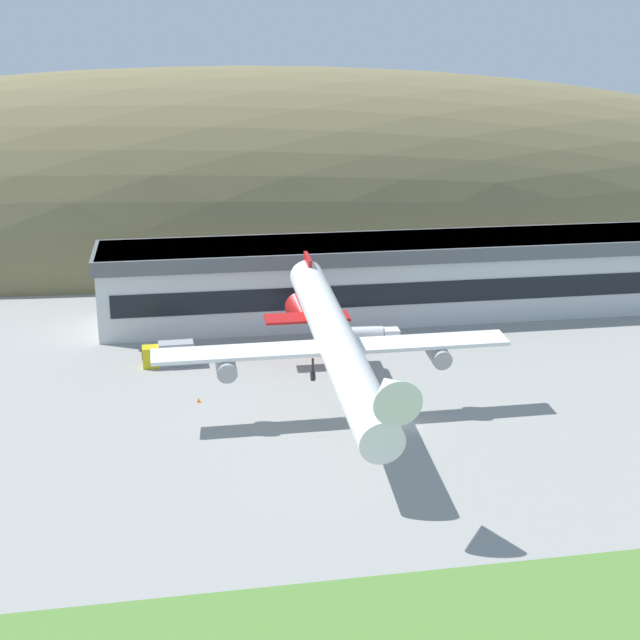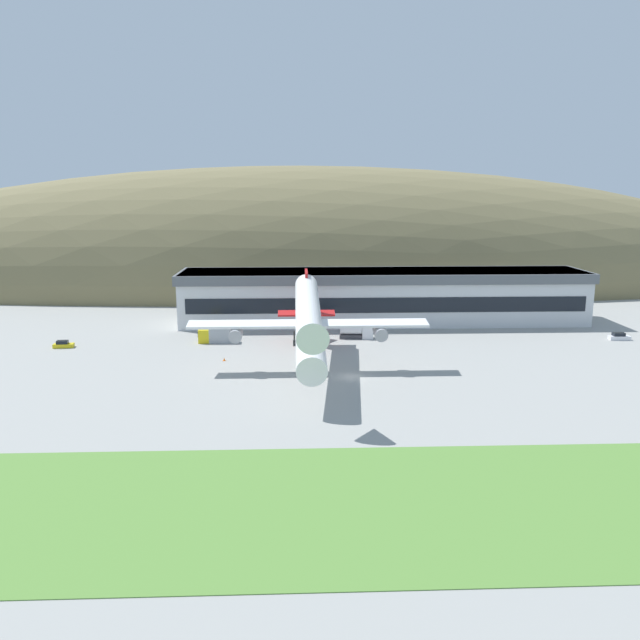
{
  "view_description": "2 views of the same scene",
  "coord_description": "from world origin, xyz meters",
  "px_view_note": "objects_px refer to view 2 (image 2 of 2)",
  "views": [
    {
      "loc": [
        -26.08,
        -90.61,
        40.06
      ],
      "look_at": [
        -8.23,
        7.64,
        10.66
      ],
      "focal_mm": 50.0,
      "sensor_mm": 36.0,
      "label": 1
    },
    {
      "loc": [
        -9.3,
        -100.29,
        30.69
      ],
      "look_at": [
        -5.06,
        7.4,
        8.3
      ],
      "focal_mm": 35.0,
      "sensor_mm": 36.0,
      "label": 2
    }
  ],
  "objects_px": {
    "terminal_building": "(383,293)",
    "cargo_airplane": "(308,320)",
    "fuel_truck": "(216,335)",
    "service_car_0": "(619,337)",
    "service_car_1": "(63,345)",
    "traffic_cone_0": "(224,359)",
    "box_truck": "(356,331)"
  },
  "relations": [
    {
      "from": "fuel_truck",
      "to": "traffic_cone_0",
      "type": "height_order",
      "value": "fuel_truck"
    },
    {
      "from": "service_car_0",
      "to": "fuel_truck",
      "type": "height_order",
      "value": "fuel_truck"
    },
    {
      "from": "traffic_cone_0",
      "to": "service_car_0",
      "type": "bearing_deg",
      "value": 9.33
    },
    {
      "from": "service_car_1",
      "to": "box_truck",
      "type": "height_order",
      "value": "box_truck"
    },
    {
      "from": "cargo_airplane",
      "to": "traffic_cone_0",
      "type": "bearing_deg",
      "value": 153.96
    },
    {
      "from": "cargo_airplane",
      "to": "service_car_1",
      "type": "distance_m",
      "value": 52.75
    },
    {
      "from": "service_car_0",
      "to": "box_truck",
      "type": "xyz_separation_m",
      "value": [
        -55.12,
        3.48,
        0.89
      ]
    },
    {
      "from": "cargo_airplane",
      "to": "box_truck",
      "type": "distance_m",
      "value": 27.59
    },
    {
      "from": "service_car_1",
      "to": "box_truck",
      "type": "bearing_deg",
      "value": 5.45
    },
    {
      "from": "service_car_1",
      "to": "terminal_building",
      "type": "bearing_deg",
      "value": 18.27
    },
    {
      "from": "service_car_1",
      "to": "cargo_airplane",
      "type": "bearing_deg",
      "value": -21.02
    },
    {
      "from": "cargo_airplane",
      "to": "traffic_cone_0",
      "type": "relative_size",
      "value": 91.61
    },
    {
      "from": "cargo_airplane",
      "to": "traffic_cone_0",
      "type": "distance_m",
      "value": 19.26
    },
    {
      "from": "cargo_airplane",
      "to": "fuel_truck",
      "type": "relative_size",
      "value": 7.61
    },
    {
      "from": "fuel_truck",
      "to": "service_car_0",
      "type": "bearing_deg",
      "value": -0.71
    },
    {
      "from": "service_car_0",
      "to": "traffic_cone_0",
      "type": "bearing_deg",
      "value": -170.67
    },
    {
      "from": "terminal_building",
      "to": "cargo_airplane",
      "type": "height_order",
      "value": "cargo_airplane"
    },
    {
      "from": "cargo_airplane",
      "to": "service_car_1",
      "type": "bearing_deg",
      "value": 158.98
    },
    {
      "from": "service_car_0",
      "to": "traffic_cone_0",
      "type": "distance_m",
      "value": 82.19
    },
    {
      "from": "cargo_airplane",
      "to": "terminal_building",
      "type": "bearing_deg",
      "value": 65.61
    },
    {
      "from": "terminal_building",
      "to": "cargo_airplane",
      "type": "xyz_separation_m",
      "value": [
        -18.52,
        -40.84,
        2.1
      ]
    },
    {
      "from": "terminal_building",
      "to": "traffic_cone_0",
      "type": "bearing_deg",
      "value": -135.51
    },
    {
      "from": "fuel_truck",
      "to": "terminal_building",
      "type": "bearing_deg",
      "value": 27.02
    },
    {
      "from": "cargo_airplane",
      "to": "fuel_truck",
      "type": "xyz_separation_m",
      "value": [
        -18.64,
        21.89,
        -7.53
      ]
    },
    {
      "from": "service_car_0",
      "to": "box_truck",
      "type": "height_order",
      "value": "box_truck"
    },
    {
      "from": "terminal_building",
      "to": "service_car_1",
      "type": "xyz_separation_m",
      "value": [
        -67.11,
        -22.16,
        -6.37
      ]
    },
    {
      "from": "terminal_building",
      "to": "service_car_0",
      "type": "height_order",
      "value": "terminal_building"
    },
    {
      "from": "service_car_0",
      "to": "traffic_cone_0",
      "type": "height_order",
      "value": "service_car_0"
    },
    {
      "from": "service_car_1",
      "to": "traffic_cone_0",
      "type": "distance_m",
      "value": 35.03
    },
    {
      "from": "service_car_0",
      "to": "service_car_1",
      "type": "relative_size",
      "value": 1.09
    },
    {
      "from": "cargo_airplane",
      "to": "service_car_0",
      "type": "distance_m",
      "value": 69.46
    },
    {
      "from": "box_truck",
      "to": "fuel_truck",
      "type": "bearing_deg",
      "value": -175.24
    }
  ]
}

